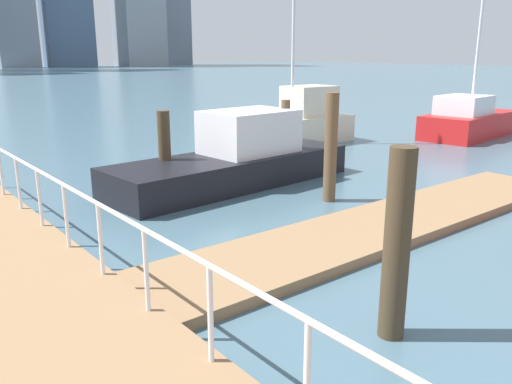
{
  "coord_description": "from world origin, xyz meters",
  "views": [
    {
      "loc": [
        -5.72,
        4.9,
        3.44
      ],
      "look_at": [
        -1.29,
        10.42,
        1.55
      ],
      "focal_mm": 36.31,
      "sensor_mm": 36.0,
      "label": 1
    }
  ],
  "objects": [
    {
      "name": "boardwalk_railing",
      "position": [
        -3.15,
        7.46,
        1.22
      ],
      "size": [
        0.06,
        24.88,
        1.08
      ],
      "color": "white",
      "rests_on": "boardwalk"
    },
    {
      "name": "moored_boat_0",
      "position": [
        15.08,
        16.4,
        0.7
      ],
      "size": [
        5.59,
        2.76,
        7.89
      ],
      "color": "red",
      "rests_on": "ground_plane"
    },
    {
      "name": "dock_piling_3",
      "position": [
        3.67,
        15.47,
        0.91
      ],
      "size": [
        0.27,
        0.27,
        1.82
      ],
      "primitive_type": "cylinder",
      "color": "#473826",
      "rests_on": "ground_plane"
    },
    {
      "name": "ground_plane",
      "position": [
        0.0,
        20.0,
        0.0
      ],
      "size": [
        300.0,
        300.0,
        0.0
      ],
      "primitive_type": "plane",
      "color": "#476675"
    },
    {
      "name": "skyline_tower_4",
      "position": [
        30.93,
        146.01,
        14.2
      ],
      "size": [
        10.02,
        12.67,
        28.39
      ],
      "primitive_type": "cube",
      "rotation": [
        0.0,
        0.0,
        -0.08
      ],
      "color": "gray",
      "rests_on": "ground_plane"
    },
    {
      "name": "dock_piling_0",
      "position": [
        0.63,
        16.56,
        1.03
      ],
      "size": [
        0.32,
        0.32,
        2.06
      ],
      "primitive_type": "cylinder",
      "color": "#473826",
      "rests_on": "ground_plane"
    },
    {
      "name": "dock_piling_2",
      "position": [
        4.08,
        15.79,
        1.1
      ],
      "size": [
        0.25,
        0.25,
        2.19
      ],
      "primitive_type": "cylinder",
      "color": "brown",
      "rests_on": "ground_plane"
    },
    {
      "name": "dock_piling_4",
      "position": [
        3.18,
        13.19,
        1.29
      ],
      "size": [
        0.3,
        0.3,
        2.58
      ],
      "primitive_type": "cylinder",
      "color": "brown",
      "rests_on": "ground_plane"
    },
    {
      "name": "dock_piling_1",
      "position": [
        -0.73,
        8.41,
        1.21
      ],
      "size": [
        0.33,
        0.33,
        2.41
      ],
      "primitive_type": "cylinder",
      "color": "#473826",
      "rests_on": "ground_plane"
    },
    {
      "name": "moored_boat_4",
      "position": [
        8.24,
        19.8,
        0.83
      ],
      "size": [
        5.26,
        1.98,
        8.16
      ],
      "color": "beige",
      "rests_on": "ground_plane"
    },
    {
      "name": "moored_boat_2",
      "position": [
        2.49,
        15.96,
        0.68
      ],
      "size": [
        7.15,
        2.68,
        1.96
      ],
      "color": "black",
      "rests_on": "ground_plane"
    },
    {
      "name": "floating_dock",
      "position": [
        2.47,
        11.04,
        0.09
      ],
      "size": [
        11.95,
        2.0,
        0.18
      ],
      "primitive_type": "cube",
      "color": "#93704C",
      "rests_on": "ground_plane"
    }
  ]
}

